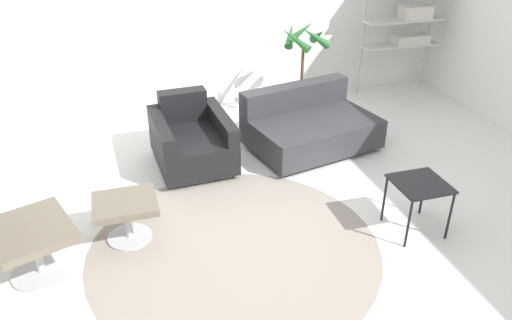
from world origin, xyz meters
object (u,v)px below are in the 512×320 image
Objects in this scene: couch_low at (309,127)px; side_table at (420,188)px; shelf_unit at (405,18)px; potted_plant at (302,80)px; ottoman at (126,210)px; armchair_red at (192,141)px.

side_table is at bearing 86.78° from couch_low.
shelf_unit is at bearing 62.24° from side_table.
potted_plant is at bearing 91.15° from side_table.
potted_plant is (2.25, 1.94, 0.19)m from ottoman.
couch_low is at bearing 99.17° from side_table.
couch_low is at bearing 177.88° from armchair_red.
shelf_unit reaches higher than couch_low.
armchair_red is 0.55× the size of shelf_unit.
shelf_unit is at bearing 31.32° from ottoman.
ottoman is at bearing -139.25° from potted_plant.
ottoman is 4.54m from shelf_unit.
side_table is at bearing -13.61° from ottoman.
armchair_red reaches higher than couch_low.
potted_plant reaches higher than couch_low.
armchair_red is 2.29m from side_table.
shelf_unit is at bearing 13.76° from potted_plant.
ottoman is 0.41× the size of potted_plant.
armchair_red is at bearing -158.39° from shelf_unit.
couch_low is 3.23× the size of side_table.
armchair_red is 3.42m from shelf_unit.
ottoman is 2.37m from side_table.
armchair_red is 0.65× the size of couch_low.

